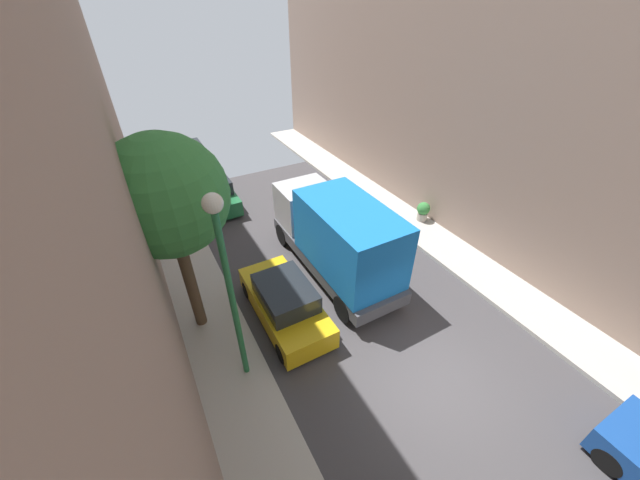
% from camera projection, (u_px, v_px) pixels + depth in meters
% --- Properties ---
extents(ground, '(32.00, 32.00, 0.00)m').
position_uv_depth(ground, '(434.00, 383.00, 10.04)').
color(ground, '#423F42').
extents(sidewalk_left, '(2.00, 44.00, 0.15)m').
position_uv_depth(sidewalk_left, '(273.00, 477.00, 8.02)').
color(sidewalk_left, '#B7B2A8').
rests_on(sidewalk_left, ground).
extents(sidewalk_right, '(2.00, 44.00, 0.15)m').
position_uv_depth(sidewalk_right, '(543.00, 317.00, 11.96)').
color(sidewalk_right, '#B7B2A8').
rests_on(sidewalk_right, ground).
extents(parked_car_left_2, '(1.78, 4.20, 1.57)m').
position_uv_depth(parked_car_left_2, '(285.00, 302.00, 11.63)').
color(parked_car_left_2, gold).
rests_on(parked_car_left_2, ground).
extents(parked_car_left_3, '(1.78, 4.20, 1.57)m').
position_uv_depth(parked_car_left_3, '(213.00, 192.00, 17.98)').
color(parked_car_left_3, '#1E6638').
rests_on(parked_car_left_3, ground).
extents(parked_car_left_4, '(1.78, 4.20, 1.57)m').
position_uv_depth(parked_car_left_4, '(191.00, 157.00, 21.74)').
color(parked_car_left_4, maroon).
rests_on(parked_car_left_4, ground).
extents(delivery_truck, '(2.26, 6.60, 3.38)m').
position_uv_depth(delivery_truck, '(336.00, 236.00, 12.93)').
color(delivery_truck, '#4C4C51').
rests_on(delivery_truck, ground).
extents(street_tree_0, '(3.26, 3.26, 6.37)m').
position_uv_depth(street_tree_0, '(166.00, 198.00, 8.96)').
color(street_tree_0, brown).
rests_on(street_tree_0, sidewalk_left).
extents(potted_plant_0, '(0.64, 0.64, 0.92)m').
position_uv_depth(potted_plant_0, '(151.00, 206.00, 17.01)').
color(potted_plant_0, brown).
rests_on(potted_plant_0, sidewalk_left).
extents(potted_plant_2, '(0.61, 0.61, 0.94)m').
position_uv_depth(potted_plant_2, '(423.00, 211.00, 16.58)').
color(potted_plant_2, '#B2A899').
rests_on(potted_plant_2, sidewalk_right).
extents(lamp_post, '(0.44, 0.44, 5.80)m').
position_uv_depth(lamp_post, '(227.00, 272.00, 7.99)').
color(lamp_post, '#26723F').
rests_on(lamp_post, sidewalk_left).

